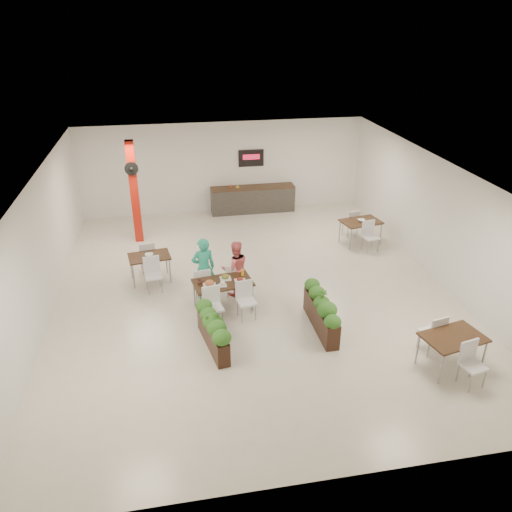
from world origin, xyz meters
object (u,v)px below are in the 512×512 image
(planter_left, at_px, (213,328))
(diner_woman, at_px, (235,268))
(planter_right, at_px, (321,310))
(diner_man, at_px, (204,268))
(side_table_b, at_px, (361,225))
(service_counter, at_px, (253,199))
(red_column, at_px, (134,191))
(main_table, at_px, (223,286))
(side_table_a, at_px, (150,260))
(side_table_c, at_px, (453,341))

(planter_left, bearing_deg, diner_woman, 69.36)
(diner_woman, height_order, planter_right, diner_woman)
(diner_man, distance_m, side_table_b, 5.62)
(diner_man, relative_size, diner_woman, 1.11)
(service_counter, distance_m, diner_man, 6.17)
(red_column, xyz_separation_m, diner_man, (1.74, -3.87, -0.83))
(service_counter, relative_size, planter_right, 1.56)
(main_table, bearing_deg, side_table_a, 134.69)
(diner_man, height_order, side_table_a, diner_man)
(service_counter, relative_size, diner_man, 1.83)
(red_column, relative_size, diner_man, 1.96)
(planter_right, relative_size, side_table_b, 1.15)
(red_column, distance_m, side_table_b, 7.05)
(main_table, bearing_deg, planter_left, -105.01)
(main_table, distance_m, side_table_b, 5.60)
(diner_woman, distance_m, side_table_b, 4.91)
(red_column, xyz_separation_m, main_table, (2.13, -4.52, -1.01))
(main_table, height_order, planter_left, main_table)
(red_column, height_order, planter_left, red_column)
(planter_left, xyz_separation_m, side_table_c, (4.69, -1.56, 0.14))
(diner_woman, xyz_separation_m, planter_left, (-0.81, -2.15, -0.25))
(diner_man, relative_size, side_table_a, 0.98)
(main_table, distance_m, planter_right, 2.44)
(diner_man, relative_size, side_table_b, 0.98)
(red_column, bearing_deg, side_table_a, -82.07)
(planter_left, xyz_separation_m, planter_right, (2.50, 0.26, 0.01))
(main_table, xyz_separation_m, diner_man, (-0.39, 0.66, 0.18))
(side_table_a, bearing_deg, diner_woman, -35.34)
(red_column, distance_m, service_counter, 4.56)
(planter_left, relative_size, side_table_a, 1.02)
(red_column, xyz_separation_m, planter_right, (4.23, -5.76, -1.15))
(diner_woman, bearing_deg, service_counter, -113.05)
(main_table, xyz_separation_m, diner_woman, (0.41, 0.66, 0.10))
(diner_man, relative_size, planter_right, 0.85)
(main_table, xyz_separation_m, side_table_c, (4.29, -3.05, -0.01))
(red_column, height_order, diner_woman, red_column)
(planter_left, bearing_deg, side_table_c, -18.43)
(service_counter, xyz_separation_m, side_table_a, (-3.61, -4.62, 0.13))
(main_table, height_order, side_table_b, same)
(planter_right, bearing_deg, main_table, 149.63)
(service_counter, bearing_deg, side_table_b, -49.71)
(red_column, xyz_separation_m, side_table_b, (6.82, -1.46, -1.01))
(service_counter, height_order, side_table_a, service_counter)
(side_table_b, distance_m, side_table_c, 6.12)
(main_table, xyz_separation_m, planter_left, (-0.40, -1.49, -0.15))
(red_column, bearing_deg, diner_man, -65.78)
(service_counter, distance_m, side_table_a, 5.87)
(side_table_a, bearing_deg, planter_right, -46.02)
(diner_man, height_order, planter_left, diner_man)
(planter_right, xyz_separation_m, side_table_c, (2.18, -1.82, 0.13))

